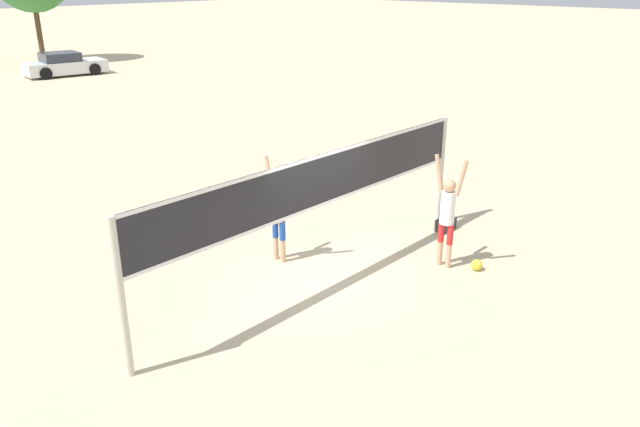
{
  "coord_description": "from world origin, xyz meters",
  "views": [
    {
      "loc": [
        -7.65,
        -7.09,
        5.39
      ],
      "look_at": [
        0.0,
        0.0,
        1.34
      ],
      "focal_mm": 35.0,
      "sensor_mm": 36.0,
      "label": 1
    }
  ],
  "objects_px": {
    "gear_bag": "(446,224)",
    "parked_car_near": "(64,65)",
    "player_blocker": "(278,208)",
    "volleyball_net": "(320,192)",
    "volleyball": "(477,265)",
    "player_spiker": "(447,210)"
  },
  "relations": [
    {
      "from": "volleyball_net",
      "to": "parked_car_near",
      "type": "relative_size",
      "value": 1.81
    },
    {
      "from": "volleyball_net",
      "to": "volleyball",
      "type": "bearing_deg",
      "value": -39.11
    },
    {
      "from": "parked_car_near",
      "to": "player_spiker",
      "type": "bearing_deg",
      "value": -93.22
    },
    {
      "from": "gear_bag",
      "to": "parked_car_near",
      "type": "bearing_deg",
      "value": 80.09
    },
    {
      "from": "volleyball",
      "to": "gear_bag",
      "type": "xyz_separation_m",
      "value": [
        1.33,
        1.53,
        0.02
      ]
    },
    {
      "from": "player_spiker",
      "to": "gear_bag",
      "type": "distance_m",
      "value": 2.14
    },
    {
      "from": "parked_car_near",
      "to": "volleyball",
      "type": "bearing_deg",
      "value": -92.46
    },
    {
      "from": "player_spiker",
      "to": "volleyball",
      "type": "xyz_separation_m",
      "value": [
        0.28,
        -0.57,
        -1.06
      ]
    },
    {
      "from": "volleyball_net",
      "to": "player_spiker",
      "type": "height_order",
      "value": "volleyball_net"
    },
    {
      "from": "player_spiker",
      "to": "gear_bag",
      "type": "xyz_separation_m",
      "value": [
        1.61,
        0.96,
        -1.04
      ]
    },
    {
      "from": "player_spiker",
      "to": "player_blocker",
      "type": "relative_size",
      "value": 1.05
    },
    {
      "from": "player_spiker",
      "to": "parked_car_near",
      "type": "distance_m",
      "value": 29.39
    },
    {
      "from": "player_blocker",
      "to": "gear_bag",
      "type": "distance_m",
      "value": 4.07
    },
    {
      "from": "volleyball_net",
      "to": "volleyball",
      "type": "distance_m",
      "value": 3.48
    },
    {
      "from": "player_blocker",
      "to": "parked_car_near",
      "type": "relative_size",
      "value": 0.47
    },
    {
      "from": "player_blocker",
      "to": "gear_bag",
      "type": "bearing_deg",
      "value": 66.25
    },
    {
      "from": "player_blocker",
      "to": "gear_bag",
      "type": "xyz_separation_m",
      "value": [
        3.61,
        -1.59,
        -0.98
      ]
    },
    {
      "from": "volleyball_net",
      "to": "gear_bag",
      "type": "relative_size",
      "value": 16.38
    },
    {
      "from": "player_blocker",
      "to": "parked_car_near",
      "type": "distance_m",
      "value": 27.46
    },
    {
      "from": "volleyball_net",
      "to": "parked_car_near",
      "type": "distance_m",
      "value": 28.64
    },
    {
      "from": "volleyball_net",
      "to": "volleyball",
      "type": "height_order",
      "value": "volleyball_net"
    },
    {
      "from": "player_spiker",
      "to": "gear_bag",
      "type": "relative_size",
      "value": 4.48
    }
  ]
}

